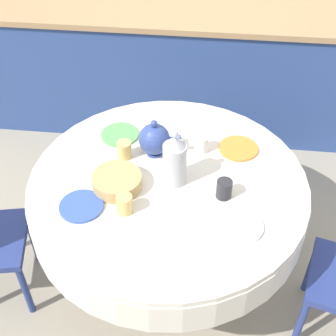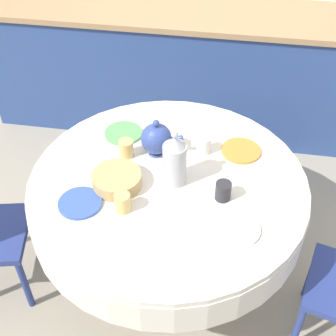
# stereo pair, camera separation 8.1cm
# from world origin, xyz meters

# --- Properties ---
(ground_plane) EXTENTS (12.00, 12.00, 0.00)m
(ground_plane) POSITION_xyz_m (0.00, 0.00, 0.00)
(ground_plane) COLOR #9E937F
(kitchen_counter) EXTENTS (3.24, 0.64, 0.95)m
(kitchen_counter) POSITION_xyz_m (0.00, 1.54, 0.48)
(kitchen_counter) COLOR #2D4784
(kitchen_counter) RESTS_ON ground_plane
(dining_table) EXTENTS (1.38, 1.38, 0.76)m
(dining_table) POSITION_xyz_m (0.00, 0.00, 0.64)
(dining_table) COLOR tan
(dining_table) RESTS_ON ground_plane
(plate_near_left) EXTENTS (0.21, 0.21, 0.01)m
(plate_near_left) POSITION_xyz_m (-0.38, -0.22, 0.77)
(plate_near_left) COLOR #3856AD
(plate_near_left) RESTS_ON dining_table
(cup_near_left) EXTENTS (0.07, 0.07, 0.09)m
(cup_near_left) POSITION_xyz_m (-0.17, -0.22, 0.81)
(cup_near_left) COLOR #DBB766
(cup_near_left) RESTS_ON dining_table
(plate_near_right) EXTENTS (0.21, 0.21, 0.01)m
(plate_near_right) POSITION_xyz_m (0.35, -0.26, 0.77)
(plate_near_right) COLOR white
(plate_near_right) RESTS_ON dining_table
(cup_near_right) EXTENTS (0.07, 0.07, 0.09)m
(cup_near_right) POSITION_xyz_m (0.27, -0.08, 0.81)
(cup_near_right) COLOR #28282D
(cup_near_right) RESTS_ON dining_table
(plate_far_left) EXTENTS (0.21, 0.21, 0.01)m
(plate_far_left) POSITION_xyz_m (-0.30, 0.32, 0.77)
(plate_far_left) COLOR #5BA85B
(plate_far_left) RESTS_ON dining_table
(cup_far_left) EXTENTS (0.07, 0.07, 0.09)m
(cup_far_left) POSITION_xyz_m (-0.24, 0.15, 0.81)
(cup_far_left) COLOR #DBB766
(cup_far_left) RESTS_ON dining_table
(plate_far_right) EXTENTS (0.21, 0.21, 0.01)m
(plate_far_right) POSITION_xyz_m (0.34, 0.27, 0.77)
(plate_far_right) COLOR orange
(plate_far_right) RESTS_ON dining_table
(cup_far_right) EXTENTS (0.07, 0.07, 0.09)m
(cup_far_right) POSITION_xyz_m (0.15, 0.24, 0.81)
(cup_far_right) COLOR white
(cup_far_right) RESTS_ON dining_table
(coffee_carafe) EXTENTS (0.11, 0.11, 0.30)m
(coffee_carafe) POSITION_xyz_m (0.03, -0.00, 0.90)
(coffee_carafe) COLOR #B2B2B7
(coffee_carafe) RESTS_ON dining_table
(teapot) EXTENTS (0.22, 0.16, 0.21)m
(teapot) POSITION_xyz_m (-0.09, 0.20, 0.86)
(teapot) COLOR #33478E
(teapot) RESTS_ON dining_table
(bread_basket) EXTENTS (0.24, 0.24, 0.07)m
(bread_basket) POSITION_xyz_m (-0.24, -0.07, 0.80)
(bread_basket) COLOR tan
(bread_basket) RESTS_ON dining_table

